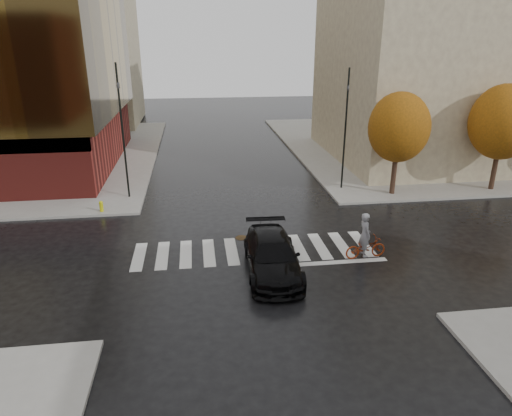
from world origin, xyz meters
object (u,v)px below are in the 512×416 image
(fire_hydrant, at_px, (101,206))
(traffic_light_ne, at_px, (346,121))
(traffic_light_nw, at_px, (122,122))
(sedan, at_px, (272,256))
(cyclist, at_px, (365,243))

(fire_hydrant, bearing_deg, traffic_light_ne, 9.27)
(traffic_light_nw, bearing_deg, sedan, 22.72)
(traffic_light_ne, xyz_separation_m, fire_hydrant, (-15.31, -2.50, -4.16))
(traffic_light_nw, bearing_deg, fire_hydrant, -38.75)
(traffic_light_nw, xyz_separation_m, fire_hydrant, (-1.27, -2.50, -4.44))
(traffic_light_nw, bearing_deg, traffic_light_ne, 78.09)
(traffic_light_ne, height_order, fire_hydrant, traffic_light_ne)
(cyclist, relative_size, traffic_light_nw, 0.27)
(cyclist, xyz_separation_m, traffic_light_ne, (2.06, 10.00, 3.90))
(cyclist, relative_size, fire_hydrant, 3.44)
(sedan, distance_m, traffic_light_nw, 13.76)
(sedan, bearing_deg, fire_hydrant, 138.60)
(traffic_light_ne, distance_m, fire_hydrant, 16.06)
(fire_hydrant, bearing_deg, traffic_light_nw, 63.16)
(cyclist, height_order, traffic_light_ne, traffic_light_ne)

